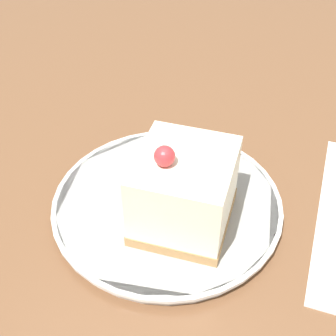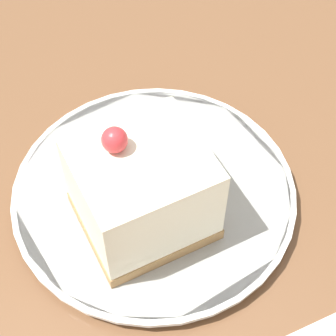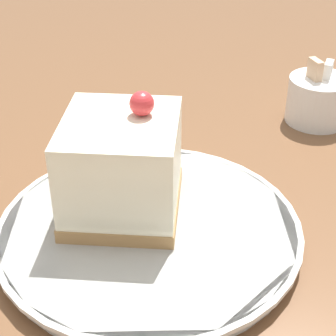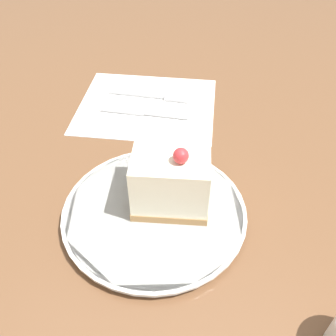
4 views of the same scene
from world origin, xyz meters
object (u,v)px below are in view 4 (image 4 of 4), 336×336
cake_slice (171,176)px  fork (157,96)px  plate (154,213)px  knife (136,112)px

cake_slice → fork: 0.28m
plate → fork: (-0.30, 0.00, -0.00)m
plate → cake_slice: bearing=132.5°
plate → fork: bearing=179.2°
plate → cake_slice: size_ratio=2.27×
plate → knife: bearing=-172.0°
fork → cake_slice: bearing=16.2°
cake_slice → knife: bearing=-159.6°
fork → knife: size_ratio=0.96×
cake_slice → plate: bearing=-41.5°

